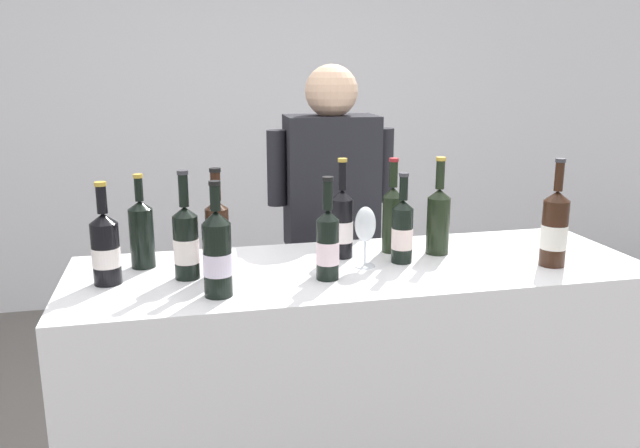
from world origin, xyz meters
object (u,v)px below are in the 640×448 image
wine_bottle_6 (142,232)px  wine_bottle_10 (554,229)px  wine_bottle_3 (342,223)px  wine_bottle_9 (328,243)px  person_server (331,261)px  wine_bottle_2 (438,218)px  wine_bottle_1 (218,238)px  wine_glass (365,227)px  wine_bottle_8 (186,242)px  wine_bottle_4 (106,248)px  wine_bottle_5 (217,254)px  wine_bottle_0 (392,216)px  wine_bottle_7 (402,231)px

wine_bottle_6 → wine_bottle_10: (1.32, -0.28, 0.01)m
wine_bottle_3 → wine_bottle_9: bearing=-115.3°
person_server → wine_bottle_2: bearing=-66.5°
wine_bottle_1 → wine_glass: wine_bottle_1 is taller
wine_bottle_8 → wine_bottle_4: bearing=-179.8°
wine_bottle_1 → wine_bottle_9: 0.34m
wine_bottle_1 → person_server: size_ratio=0.21×
wine_bottle_6 → wine_bottle_5: bearing=-56.1°
wine_bottle_0 → wine_bottle_3: size_ratio=0.98×
wine_bottle_9 → person_server: bearing=75.4°
wine_bottle_6 → person_server: bearing=33.4°
wine_bottle_5 → wine_bottle_8: wine_bottle_8 is taller
wine_bottle_7 → wine_bottle_9: size_ratio=0.95×
wine_bottle_0 → wine_bottle_4: (-0.95, -0.14, -0.02)m
wine_bottle_1 → wine_bottle_3: (0.43, 0.12, -0.01)m
wine_bottle_6 → wine_glass: (0.71, -0.16, 0.02)m
wine_bottle_9 → wine_glass: 0.18m
wine_bottle_1 → wine_bottle_0: bearing=12.9°
wine_bottle_3 → person_server: person_server is taller
wine_bottle_9 → wine_bottle_1: bearing=163.2°
wine_bottle_3 → wine_bottle_10: 0.70m
wine_bottle_4 → wine_bottle_9: (0.66, -0.10, 0.00)m
wine_bottle_10 → wine_bottle_0: bearing=149.7°
wine_bottle_2 → wine_bottle_10: 0.38m
wine_glass → person_server: size_ratio=0.12×
wine_bottle_1 → wine_bottle_8: bearing=176.2°
wine_bottle_4 → wine_bottle_7: wine_bottle_4 is taller
wine_bottle_2 → wine_bottle_6: size_ratio=1.10×
wine_bottle_3 → wine_bottle_10: (0.65, -0.25, 0.01)m
wine_bottle_8 → wine_bottle_10: bearing=-6.6°
wine_bottle_9 → wine_bottle_8: bearing=166.0°
wine_bottle_0 → person_server: 0.61m
wine_bottle_0 → wine_bottle_10: wine_bottle_10 is taller
wine_bottle_2 → wine_bottle_8: wine_bottle_2 is taller
wine_bottle_8 → wine_bottle_7: bearing=0.7°
wine_bottle_6 → wine_bottle_9: size_ratio=0.96×
wine_bottle_2 → wine_glass: (-0.29, -0.09, 0.01)m
wine_bottle_2 → wine_bottle_5: (-0.78, -0.26, -0.00)m
wine_bottle_1 → wine_bottle_7: bearing=1.4°
wine_bottle_4 → wine_bottle_10: bearing=-5.5°
wine_bottle_4 → wine_bottle_10: wine_bottle_10 is taller
wine_bottle_0 → wine_bottle_8: size_ratio=0.99×
wine_bottle_0 → wine_bottle_9: wine_bottle_0 is taller
wine_bottle_7 → wine_glass: size_ratio=1.51×
wine_bottle_3 → wine_glass: size_ratio=1.70×
wine_bottle_5 → wine_glass: 0.52m
wine_bottle_1 → wine_bottle_8: wine_bottle_1 is taller
wine_bottle_5 → wine_bottle_6: wine_bottle_5 is taller
wine_bottle_3 → person_server: size_ratio=0.21×
wine_bottle_8 → person_server: bearing=46.2°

